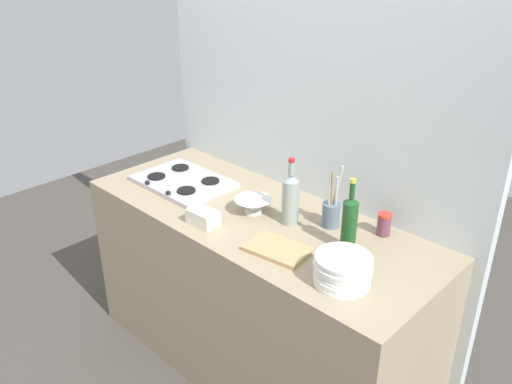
{
  "coord_description": "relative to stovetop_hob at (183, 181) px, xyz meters",
  "views": [
    {
      "loc": [
        1.52,
        -1.57,
        2.08
      ],
      "look_at": [
        0.0,
        0.0,
        1.02
      ],
      "focal_mm": 37.22,
      "sensor_mm": 36.0,
      "label": 1
    }
  ],
  "objects": [
    {
      "name": "plate_stack",
      "position": [
        1.12,
        -0.14,
        0.04
      ],
      "size": [
        0.22,
        0.22,
        0.11
      ],
      "color": "white",
      "rests_on": "counter_block"
    },
    {
      "name": "ground_plane",
      "position": [
        0.52,
        0.02,
        -0.91
      ],
      "size": [
        6.0,
        6.0,
        0.0
      ],
      "primitive_type": "plane",
      "color": "#47423D",
      "rests_on": "ground"
    },
    {
      "name": "cutting_board",
      "position": [
        0.8,
        -0.15,
        -0.0
      ],
      "size": [
        0.28,
        0.21,
        0.02
      ],
      "primitive_type": "cube",
      "rotation": [
        0.0,
        0.0,
        0.15
      ],
      "color": "tan",
      "rests_on": "counter_block"
    },
    {
      "name": "butter_dish",
      "position": [
        0.41,
        -0.21,
        0.02
      ],
      "size": [
        0.14,
        0.1,
        0.07
      ],
      "primitive_type": "cube",
      "rotation": [
        0.0,
        0.0,
        0.06
      ],
      "color": "silver",
      "rests_on": "counter_block"
    },
    {
      "name": "condiment_jar_front",
      "position": [
        1.04,
        0.28,
        0.04
      ],
      "size": [
        0.06,
        0.06,
        0.1
      ],
      "color": "#66384C",
      "rests_on": "counter_block"
    },
    {
      "name": "counter_block",
      "position": [
        0.52,
        0.02,
        -0.46
      ],
      "size": [
        1.8,
        0.7,
        0.9
      ],
      "primitive_type": "cube",
      "color": "tan",
      "rests_on": "ground"
    },
    {
      "name": "stovetop_hob",
      "position": [
        0.0,
        0.0,
        0.0
      ],
      "size": [
        0.5,
        0.36,
        0.04
      ],
      "color": "#B2B2B7",
      "rests_on": "counter_block"
    },
    {
      "name": "wine_bottle_mid_left",
      "position": [
        1.0,
        0.07,
        0.11
      ],
      "size": [
        0.06,
        0.06,
        0.32
      ],
      "color": "#19471E",
      "rests_on": "counter_block"
    },
    {
      "name": "mixing_bowl",
      "position": [
        0.49,
        0.03,
        0.03
      ],
      "size": [
        0.18,
        0.18,
        0.07
      ],
      "color": "white",
      "rests_on": "counter_block"
    },
    {
      "name": "backsplash_panel",
      "position": [
        0.52,
        0.4,
        0.24
      ],
      "size": [
        1.9,
        0.06,
        2.31
      ],
      "primitive_type": "cube",
      "color": "silver",
      "rests_on": "ground"
    },
    {
      "name": "wine_bottle_leftmost",
      "position": [
        0.68,
        0.07,
        0.11
      ],
      "size": [
        0.08,
        0.08,
        0.32
      ],
      "color": "gray",
      "rests_on": "counter_block"
    },
    {
      "name": "utensil_crock",
      "position": [
        0.83,
        0.18,
        0.05
      ],
      "size": [
        0.08,
        0.08,
        0.3
      ],
      "color": "slate",
      "rests_on": "counter_block"
    }
  ]
}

